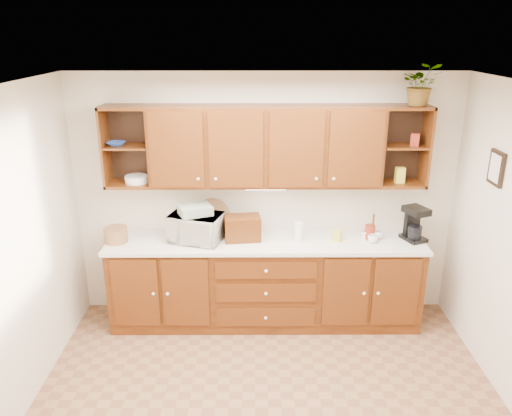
{
  "coord_description": "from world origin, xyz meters",
  "views": [
    {
      "loc": [
        -0.12,
        -3.26,
        2.98
      ],
      "look_at": [
        -0.1,
        1.15,
        1.4
      ],
      "focal_mm": 35.0,
      "sensor_mm": 36.0,
      "label": 1
    }
  ],
  "objects_px": {
    "microwave": "(196,228)",
    "potted_plant": "(421,84)",
    "bread_box": "(242,228)",
    "coffee_maker": "(414,224)"
  },
  "relations": [
    {
      "from": "microwave",
      "to": "coffee_maker",
      "type": "xyz_separation_m",
      "value": [
        2.23,
        0.03,
        0.03
      ]
    },
    {
      "from": "microwave",
      "to": "potted_plant",
      "type": "xyz_separation_m",
      "value": [
        2.17,
        0.11,
        1.41
      ]
    },
    {
      "from": "coffee_maker",
      "to": "potted_plant",
      "type": "relative_size",
      "value": 0.88
    },
    {
      "from": "coffee_maker",
      "to": "bread_box",
      "type": "bearing_deg",
      "value": 157.25
    },
    {
      "from": "microwave",
      "to": "coffee_maker",
      "type": "distance_m",
      "value": 2.23
    },
    {
      "from": "bread_box",
      "to": "coffee_maker",
      "type": "relative_size",
      "value": 1.03
    },
    {
      "from": "microwave",
      "to": "potted_plant",
      "type": "height_order",
      "value": "potted_plant"
    },
    {
      "from": "microwave",
      "to": "potted_plant",
      "type": "relative_size",
      "value": 1.29
    },
    {
      "from": "potted_plant",
      "to": "microwave",
      "type": "bearing_deg",
      "value": -177.06
    },
    {
      "from": "bread_box",
      "to": "coffee_maker",
      "type": "bearing_deg",
      "value": -6.41
    }
  ]
}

